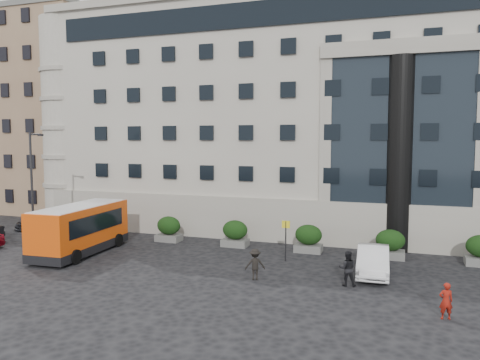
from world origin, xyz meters
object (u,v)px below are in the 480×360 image
object	(u,v)px
bus_stop_sign	(286,234)
white_taxi	(373,261)
street_lamp	(33,185)
red_truck	(144,201)
hedge_b	(235,233)
hedge_d	(390,244)
hedge_c	(308,238)
parked_car_d	(137,210)
minibus	(80,227)
hedge_a	(169,229)
parked_car_c	(39,220)
pedestrian_c	(255,264)
pedestrian_a	(446,301)
pedestrian_b	(347,268)

from	to	relation	value
bus_stop_sign	white_taxi	size ratio (longest dim) A/B	0.52
street_lamp	red_truck	xyz separation A→B (m)	(-0.31, 15.35, -3.08)
red_truck	hedge_b	bearing A→B (deg)	-37.27
hedge_d	hedge_c	bearing A→B (deg)	180.00
parked_car_d	minibus	bearing A→B (deg)	-66.85
hedge_a	minibus	world-z (taller)	minibus
parked_car_d	parked_car_c	bearing A→B (deg)	-119.22
hedge_a	hedge_b	size ratio (longest dim) A/B	1.00
hedge_b	street_lamp	world-z (taller)	street_lamp
street_lamp	red_truck	distance (m)	15.66
minibus	red_truck	world-z (taller)	minibus
bus_stop_sign	white_taxi	world-z (taller)	bus_stop_sign
street_lamp	parked_car_d	bearing A→B (deg)	88.92
red_truck	parked_car_c	world-z (taller)	red_truck
hedge_d	hedge_a	bearing A→B (deg)	180.00
hedge_d	bus_stop_sign	bearing A→B (deg)	-155.34
minibus	pedestrian_c	distance (m)	12.74
hedge_a	parked_car_d	xyz separation A→B (m)	(-7.69, 8.20, -0.17)
street_lamp	red_truck	world-z (taller)	street_lamp
hedge_b	pedestrian_c	size ratio (longest dim) A/B	1.09
hedge_a	pedestrian_c	world-z (taller)	hedge_a
red_truck	pedestrian_a	size ratio (longest dim) A/B	3.01
street_lamp	parked_car_d	xyz separation A→B (m)	(0.24, 13.00, -3.61)
parked_car_c	white_taxi	xyz separation A→B (m)	(27.61, -5.17, 0.16)
hedge_b	parked_car_c	distance (m)	18.08
hedge_c	red_truck	xyz separation A→B (m)	(-18.65, 10.55, 0.36)
white_taxi	pedestrian_a	world-z (taller)	white_taxi
hedge_d	pedestrian_b	distance (m)	6.87
hedge_c	red_truck	bearing A→B (deg)	150.50
red_truck	parked_car_c	distance (m)	10.52
bus_stop_sign	parked_car_c	bearing A→B (deg)	170.07
hedge_b	minibus	xyz separation A→B (m)	(-8.95, -5.23, 0.83)
hedge_b	pedestrian_c	xyz separation A→B (m)	(3.63, -7.08, -0.08)
hedge_b	hedge_d	bearing A→B (deg)	0.00
red_truck	pedestrian_b	world-z (taller)	red_truck
white_taxi	street_lamp	bearing A→B (deg)	179.42
minibus	pedestrian_a	world-z (taller)	minibus
parked_car_c	pedestrian_b	distance (m)	27.56
pedestrian_b	minibus	bearing A→B (deg)	-13.95
parked_car_d	pedestrian_a	size ratio (longest dim) A/B	3.50
hedge_a	hedge_c	size ratio (longest dim) A/B	1.00
hedge_b	pedestrian_b	size ratio (longest dim) A/B	1.00
minibus	white_taxi	size ratio (longest dim) A/B	1.61
hedge_b	hedge_c	distance (m)	5.20
hedge_a	hedge_b	distance (m)	5.20
hedge_d	white_taxi	bearing A→B (deg)	-101.67
hedge_a	parked_car_c	world-z (taller)	hedge_a
parked_car_d	pedestrian_b	xyz separation A→B (m)	(21.32, -14.78, 0.16)
parked_car_d	hedge_c	bearing A→B (deg)	-17.61
minibus	white_taxi	xyz separation A→B (m)	(18.51, 1.17, -0.96)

